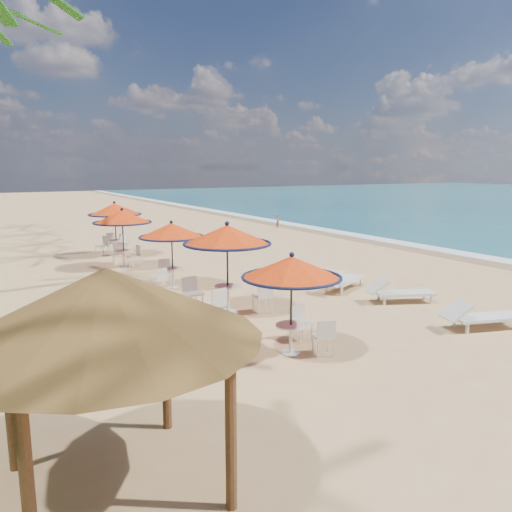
% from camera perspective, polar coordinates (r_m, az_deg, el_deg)
% --- Properties ---
extents(ground, '(160.00, 160.00, 0.00)m').
position_cam_1_polar(ground, '(14.58, 18.85, -6.46)').
color(ground, tan).
rests_on(ground, ground).
extents(foam_strip, '(1.20, 140.00, 0.04)m').
position_cam_1_polar(foam_strip, '(27.91, 15.97, 1.44)').
color(foam_strip, white).
rests_on(foam_strip, ground).
extents(wetsand_band, '(1.40, 140.00, 0.02)m').
position_cam_1_polar(wetsand_band, '(27.27, 14.66, 1.30)').
color(wetsand_band, olive).
rests_on(wetsand_band, ground).
extents(station_0, '(2.17, 2.17, 2.26)m').
position_cam_1_polar(station_0, '(10.69, 4.37, -2.32)').
color(station_0, black).
rests_on(station_0, ground).
extents(station_1, '(2.46, 2.46, 2.57)m').
position_cam_1_polar(station_1, '(13.73, -3.39, 1.12)').
color(station_1, black).
rests_on(station_1, ground).
extents(station_2, '(2.19, 2.19, 2.29)m').
position_cam_1_polar(station_2, '(16.86, -9.76, 2.21)').
color(station_2, black).
rests_on(station_2, ground).
extents(station_3, '(2.33, 2.44, 2.43)m').
position_cam_1_polar(station_3, '(20.72, -15.00, 3.77)').
color(station_3, black).
rests_on(station_3, ground).
extents(station_4, '(2.41, 2.49, 2.51)m').
position_cam_1_polar(station_4, '(23.76, -15.87, 4.45)').
color(station_4, black).
rests_on(station_4, ground).
extents(lounger_near, '(2.18, 1.25, 0.74)m').
position_cam_1_polar(lounger_near, '(13.79, 24.19, -6.24)').
color(lounger_near, silver).
rests_on(lounger_near, ground).
extents(lounger_mid, '(2.12, 1.44, 0.73)m').
position_cam_1_polar(lounger_mid, '(15.61, 15.94, -3.91)').
color(lounger_mid, silver).
rests_on(lounger_mid, ground).
extents(lounger_far, '(2.24, 1.50, 0.77)m').
position_cam_1_polar(lounger_far, '(16.69, 9.73, -2.70)').
color(lounger_far, silver).
rests_on(lounger_far, ground).
extents(palapa, '(3.75, 3.75, 2.86)m').
position_cam_1_polar(palapa, '(6.22, -16.65, -5.43)').
color(palapa, brown).
rests_on(palapa, ground).
extents(person, '(0.33, 0.41, 0.99)m').
position_cam_1_polar(person, '(33.28, 2.50, 4.01)').
color(person, '#8F5A48').
rests_on(person, ground).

